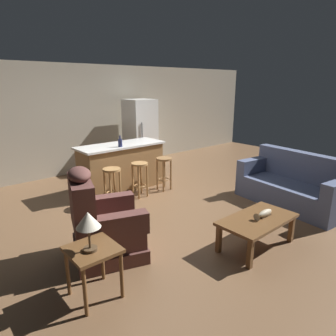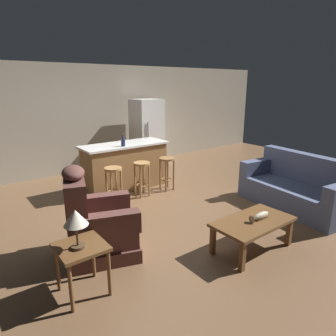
% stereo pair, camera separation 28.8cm
% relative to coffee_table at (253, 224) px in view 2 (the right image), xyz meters
% --- Properties ---
extents(ground_plane, '(12.00, 12.00, 0.00)m').
position_rel_coffee_table_xyz_m(ground_plane, '(-0.10, 1.85, -0.36)').
color(ground_plane, brown).
extents(back_wall, '(12.00, 0.05, 2.60)m').
position_rel_coffee_table_xyz_m(back_wall, '(-0.10, 4.97, 0.94)').
color(back_wall, '#A89E89').
rests_on(back_wall, ground_plane).
extents(coffee_table, '(1.10, 0.60, 0.42)m').
position_rel_coffee_table_xyz_m(coffee_table, '(0.00, 0.00, 0.00)').
color(coffee_table, brown).
rests_on(coffee_table, ground_plane).
extents(fish_figurine, '(0.34, 0.10, 0.10)m').
position_rel_coffee_table_xyz_m(fish_figurine, '(0.09, -0.03, 0.10)').
color(fish_figurine, '#4C3823').
rests_on(fish_figurine, coffee_table).
extents(couch, '(1.06, 1.99, 0.94)m').
position_rel_coffee_table_xyz_m(couch, '(1.79, 0.43, -0.02)').
color(couch, '#4C5675').
rests_on(couch, ground_plane).
extents(recliner_near_lamp, '(1.07, 1.07, 1.20)m').
position_rel_coffee_table_xyz_m(recliner_near_lamp, '(-1.68, 1.15, 0.06)').
color(recliner_near_lamp, brown).
rests_on(recliner_near_lamp, ground_plane).
extents(end_table, '(0.48, 0.48, 0.56)m').
position_rel_coffee_table_xyz_m(end_table, '(-2.12, 0.52, 0.10)').
color(end_table, brown).
rests_on(end_table, ground_plane).
extents(table_lamp, '(0.24, 0.24, 0.41)m').
position_rel_coffee_table_xyz_m(table_lamp, '(-2.16, 0.49, 0.50)').
color(table_lamp, '#4C3823').
rests_on(table_lamp, end_table).
extents(kitchen_island, '(1.80, 0.70, 0.95)m').
position_rel_coffee_table_xyz_m(kitchen_island, '(-0.10, 3.20, 0.11)').
color(kitchen_island, olive).
rests_on(kitchen_island, ground_plane).
extents(bar_stool_left, '(0.32, 0.32, 0.68)m').
position_rel_coffee_table_xyz_m(bar_stool_left, '(-0.70, 2.57, 0.11)').
color(bar_stool_left, '#A87A47').
rests_on(bar_stool_left, ground_plane).
extents(bar_stool_middle, '(0.32, 0.32, 0.68)m').
position_rel_coffee_table_xyz_m(bar_stool_middle, '(-0.09, 2.57, 0.11)').
color(bar_stool_middle, '#A87A47').
rests_on(bar_stool_middle, ground_plane).
extents(bar_stool_right, '(0.32, 0.32, 0.68)m').
position_rel_coffee_table_xyz_m(bar_stool_right, '(0.52, 2.57, 0.11)').
color(bar_stool_right, olive).
rests_on(bar_stool_right, ground_plane).
extents(refrigerator, '(0.70, 0.69, 1.76)m').
position_rel_coffee_table_xyz_m(refrigerator, '(1.24, 4.40, 0.52)').
color(refrigerator, white).
rests_on(refrigerator, ground_plane).
extents(bottle_tall_green, '(0.08, 0.08, 0.22)m').
position_rel_coffee_table_xyz_m(bottle_tall_green, '(-0.24, 2.98, 0.67)').
color(bottle_tall_green, '#23284C').
rests_on(bottle_tall_green, kitchen_island).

